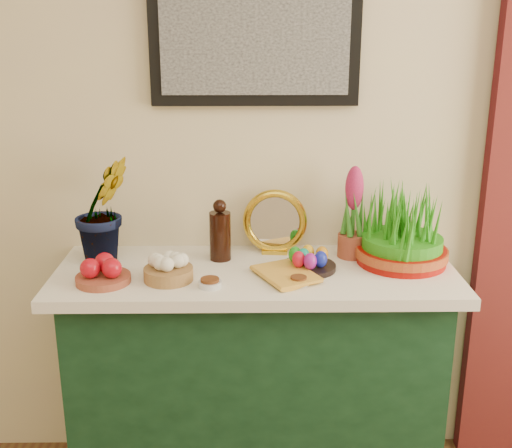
{
  "coord_description": "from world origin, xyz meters",
  "views": [
    {
      "loc": [
        -0.08,
        -0.09,
        1.72
      ],
      "look_at": [
        -0.05,
        1.95,
        1.07
      ],
      "focal_mm": 45.0,
      "sensor_mm": 36.0,
      "label": 1
    }
  ],
  "objects_px": {
    "mirror": "(275,222)",
    "book": "(264,278)",
    "sideboard": "(256,385)",
    "wheatgrass_sabzeh": "(403,232)",
    "hyacinth_green": "(102,193)"
  },
  "relations": [
    {
      "from": "mirror",
      "to": "book",
      "type": "bearing_deg",
      "value": -98.99
    },
    {
      "from": "sideboard",
      "to": "book",
      "type": "distance_m",
      "value": 0.5
    },
    {
      "from": "mirror",
      "to": "book",
      "type": "height_order",
      "value": "mirror"
    },
    {
      "from": "mirror",
      "to": "wheatgrass_sabzeh",
      "type": "bearing_deg",
      "value": -15.3
    },
    {
      "from": "sideboard",
      "to": "wheatgrass_sabzeh",
      "type": "relative_size",
      "value": 3.96
    },
    {
      "from": "book",
      "to": "hyacinth_green",
      "type": "bearing_deg",
      "value": 132.76
    },
    {
      "from": "book",
      "to": "wheatgrass_sabzeh",
      "type": "xyz_separation_m",
      "value": [
        0.5,
        0.17,
        0.1
      ]
    },
    {
      "from": "sideboard",
      "to": "mirror",
      "type": "bearing_deg",
      "value": 66.99
    },
    {
      "from": "book",
      "to": "wheatgrass_sabzeh",
      "type": "distance_m",
      "value": 0.54
    },
    {
      "from": "sideboard",
      "to": "hyacinth_green",
      "type": "xyz_separation_m",
      "value": [
        -0.54,
        0.09,
        0.72
      ]
    },
    {
      "from": "hyacinth_green",
      "to": "mirror",
      "type": "height_order",
      "value": "hyacinth_green"
    },
    {
      "from": "mirror",
      "to": "sideboard",
      "type": "bearing_deg",
      "value": -113.01
    },
    {
      "from": "hyacinth_green",
      "to": "book",
      "type": "relative_size",
      "value": 2.31
    },
    {
      "from": "hyacinth_green",
      "to": "mirror",
      "type": "bearing_deg",
      "value": -31.61
    },
    {
      "from": "mirror",
      "to": "book",
      "type": "distance_m",
      "value": 0.32
    }
  ]
}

